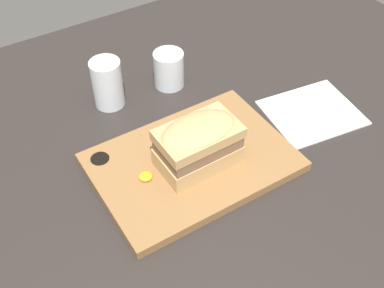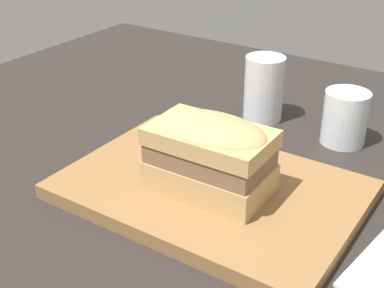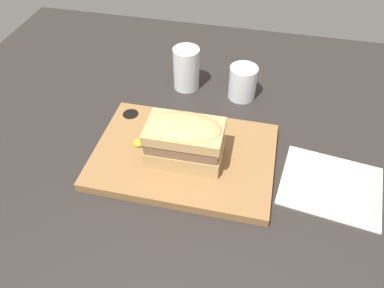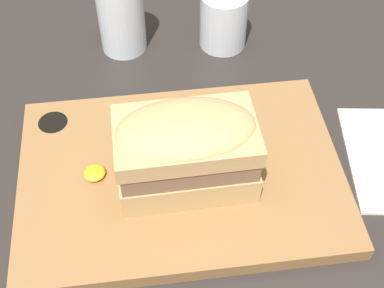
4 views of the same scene
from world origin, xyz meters
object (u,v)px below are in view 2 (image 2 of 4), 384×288
(water_glass, at_px, (264,92))
(wine_glass, at_px, (345,120))
(sandwich, at_px, (210,152))
(serving_board, at_px, (210,189))

(water_glass, relative_size, wine_glass, 1.30)
(wine_glass, bearing_deg, sandwich, -108.31)
(serving_board, relative_size, sandwich, 2.46)
(serving_board, xyz_separation_m, sandwich, (0.01, -0.01, 0.06))
(sandwich, xyz_separation_m, wine_glass, (0.08, 0.25, -0.03))
(sandwich, distance_m, wine_glass, 0.27)
(serving_board, distance_m, wine_glass, 0.25)
(sandwich, bearing_deg, serving_board, 115.44)
(serving_board, relative_size, water_glass, 3.43)
(sandwich, bearing_deg, water_glass, 102.67)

